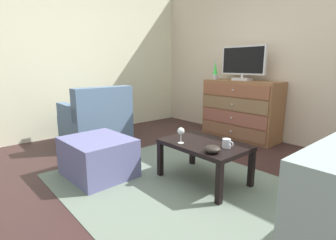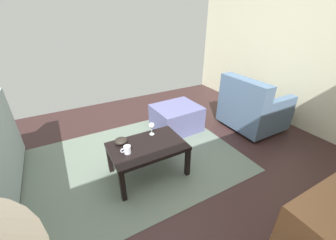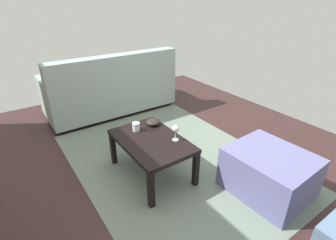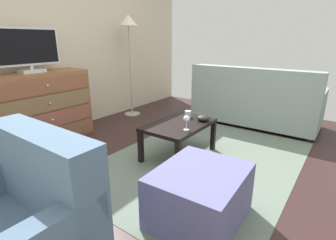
{
  "view_description": "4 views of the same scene",
  "coord_description": "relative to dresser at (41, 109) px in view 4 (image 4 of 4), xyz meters",
  "views": [
    {
      "loc": [
        1.76,
        -1.78,
        1.15
      ],
      "look_at": [
        -0.16,
        -0.1,
        0.61
      ],
      "focal_mm": 27.44,
      "sensor_mm": 36.0,
      "label": 1
    },
    {
      "loc": [
        0.89,
        1.88,
        1.74
      ],
      "look_at": [
        -0.12,
        0.05,
        0.63
      ],
      "focal_mm": 22.12,
      "sensor_mm": 36.0,
      "label": 2
    },
    {
      "loc": [
        -1.66,
        1.16,
        1.66
      ],
      "look_at": [
        0.14,
        -0.09,
        0.57
      ],
      "focal_mm": 27.19,
      "sensor_mm": 36.0,
      "label": 3
    },
    {
      "loc": [
        -2.13,
        -1.41,
        1.32
      ],
      "look_at": [
        -0.16,
        0.01,
        0.54
      ],
      "focal_mm": 27.24,
      "sensor_mm": 36.0,
      "label": 4
    }
  ],
  "objects": [
    {
      "name": "ottoman",
      "position": [
        -0.14,
        -2.41,
        -0.26
      ],
      "size": [
        0.72,
        0.63,
        0.41
      ],
      "primitive_type": "cube",
      "rotation": [
        0.0,
        0.0,
        0.04
      ],
      "color": "slate",
      "rests_on": "ground_plane"
    },
    {
      "name": "dresser",
      "position": [
        0.0,
        0.0,
        0.0
      ],
      "size": [
        1.22,
        0.49,
        0.92
      ],
      "color": "brown",
      "rests_on": "ground_plane"
    },
    {
      "name": "armchair",
      "position": [
        -1.23,
        -1.89,
        -0.11
      ],
      "size": [
        0.8,
        0.85,
        0.86
      ],
      "color": "#332319",
      "rests_on": "ground_plane"
    },
    {
      "name": "wine_glass",
      "position": [
        0.55,
        -1.86,
        0.06
      ],
      "size": [
        0.07,
        0.07,
        0.16
      ],
      "color": "silver",
      "rests_on": "coffee_table"
    },
    {
      "name": "area_rug",
      "position": [
        0.72,
        -1.97,
        -0.45
      ],
      "size": [
        2.6,
        1.9,
        0.01
      ],
      "primitive_type": "cube",
      "color": "slate",
      "rests_on": "ground_plane"
    },
    {
      "name": "ground_plane",
      "position": [
        0.52,
        -1.77,
        -0.48
      ],
      "size": [
        5.52,
        4.64,
        0.05
      ],
      "primitive_type": "cube",
      "color": "#342020"
    },
    {
      "name": "mug",
      "position": [
        0.93,
        -1.65,
        -0.01
      ],
      "size": [
        0.11,
        0.08,
        0.08
      ],
      "color": "silver",
      "rests_on": "coffee_table"
    },
    {
      "name": "tv",
      "position": [
        -0.02,
        0.02,
        0.74
      ],
      "size": [
        0.76,
        0.18,
        0.53
      ],
      "color": "silver",
      "rests_on": "dresser"
    },
    {
      "name": "couch_large",
      "position": [
        2.37,
        -1.99,
        -0.11
      ],
      "size": [
        0.85,
        1.88,
        0.92
      ],
      "color": "#332319",
      "rests_on": "ground_plane"
    },
    {
      "name": "standing_lamp",
      "position": [
        1.61,
        -0.05,
        0.99
      ],
      "size": [
        0.32,
        0.32,
        1.69
      ],
      "color": "#A59E8C",
      "rests_on": "ground_plane"
    },
    {
      "name": "coffee_table",
      "position": [
        0.69,
        -1.68,
        -0.11
      ],
      "size": [
        0.83,
        0.55,
        0.4
      ],
      "color": "black",
      "rests_on": "ground_plane"
    },
    {
      "name": "bowl_decorative",
      "position": [
        0.93,
        -1.85,
        -0.02
      ],
      "size": [
        0.15,
        0.15,
        0.07
      ],
      "primitive_type": "ellipsoid",
      "color": "black",
      "rests_on": "coffee_table"
    },
    {
      "name": "wall_accent_rear",
      "position": [
        0.52,
        0.31,
        0.8
      ],
      "size": [
        5.52,
        0.12,
        2.53
      ],
      "primitive_type": "cube",
      "color": "beige",
      "rests_on": "ground_plane"
    }
  ]
}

